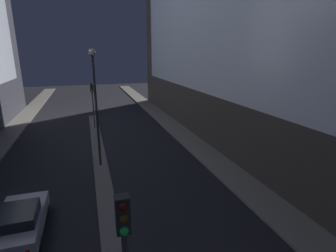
# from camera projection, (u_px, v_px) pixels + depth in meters

# --- Properties ---
(median_strip) EXTENTS (0.98, 30.01, 0.11)m
(median_strip) POSITION_uv_depth(u_px,v_px,m) (100.00, 161.00, 19.16)
(median_strip) COLOR #66605B
(median_strip) RESTS_ON ground
(traffic_light_near) EXTENTS (0.32, 0.42, 4.63)m
(traffic_light_near) POSITION_uv_depth(u_px,v_px,m) (124.00, 245.00, 5.95)
(traffic_light_near) COLOR #383838
(traffic_light_near) RESTS_ON median_strip
(traffic_light_mid) EXTENTS (0.32, 0.42, 4.63)m
(traffic_light_mid) POSITION_uv_depth(u_px,v_px,m) (92.00, 96.00, 26.62)
(traffic_light_mid) COLOR #383838
(traffic_light_mid) RESTS_ON median_strip
(street_lamp) EXTENTS (0.46, 0.46, 7.86)m
(street_lamp) POSITION_uv_depth(u_px,v_px,m) (95.00, 94.00, 17.08)
(street_lamp) COLOR #383838
(street_lamp) RESTS_ON median_strip
(car_left_lane) EXTENTS (1.87, 4.03, 1.41)m
(car_left_lane) POSITION_uv_depth(u_px,v_px,m) (19.00, 222.00, 11.24)
(car_left_lane) COLOR #B2B2B7
(car_left_lane) RESTS_ON ground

